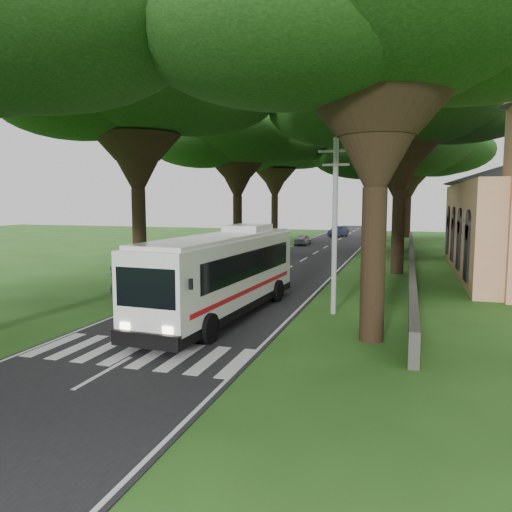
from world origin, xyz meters
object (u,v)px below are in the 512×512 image
object	(u,v)px
pole_near	(335,223)
distant_car_c	(369,228)
pole_far	(382,208)
coach_bus	(223,273)
distant_car_a	(303,240)
distant_car_b	(338,231)
pedestrian	(114,282)
pole_mid	(369,212)

from	to	relation	value
pole_near	distant_car_c	distance (m)	58.77
pole_far	distant_car_c	distance (m)	19.12
coach_bus	distant_car_a	size ratio (longest dim) A/B	3.49
pole_near	coach_bus	distance (m)	5.53
distant_car_b	pedestrian	world-z (taller)	pedestrian
distant_car_c	pedestrian	bearing A→B (deg)	71.79
pole_near	distant_car_a	world-z (taller)	pole_near
distant_car_b	pole_mid	bearing A→B (deg)	-63.71
pole_near	distant_car_a	size ratio (longest dim) A/B	2.21
coach_bus	distant_car_a	distance (m)	36.11
pole_mid	coach_bus	world-z (taller)	pole_mid
pole_near	distant_car_c	size ratio (longest dim) A/B	1.75
distant_car_c	pedestrian	size ratio (longest dim) A/B	2.61
pole_far	distant_car_b	xyz separation A→B (m)	(-6.30, 8.37, -3.42)
coach_bus	pedestrian	world-z (taller)	coach_bus
pole_far	coach_bus	world-z (taller)	pole_far
distant_car_a	distant_car_c	size ratio (longest dim) A/B	0.79
pole_near	distant_car_c	bearing A→B (deg)	92.69
distant_car_a	distant_car_c	world-z (taller)	distant_car_c
pole_near	coach_bus	size ratio (longest dim) A/B	0.63
pole_far	pedestrian	size ratio (longest dim) A/B	4.55
pole_mid	distant_car_b	bearing A→B (deg)	102.52
pole_mid	coach_bus	xyz separation A→B (m)	(-4.70, -21.91, -2.20)
pole_mid	pole_far	size ratio (longest dim) A/B	1.00
distant_car_b	distant_car_c	distance (m)	10.83
coach_bus	distant_car_c	distance (m)	60.56
pole_far	pole_mid	bearing A→B (deg)	-90.00
coach_bus	pedestrian	distance (m)	7.28
pole_near	distant_car_c	world-z (taller)	pole_near
coach_bus	distant_car_c	size ratio (longest dim) A/B	2.75
coach_bus	distant_car_b	xyz separation A→B (m)	(-1.60, 50.28, -1.22)
pedestrian	pole_far	bearing A→B (deg)	-20.20
pole_mid	pedestrian	xyz separation A→B (m)	(-11.62, -19.93, -3.30)
pole_mid	distant_car_a	xyz separation A→B (m)	(-8.50, 13.97, -3.53)
pole_far	distant_car_b	size ratio (longest dim) A/B	1.79
distant_car_c	pole_far	bearing A→B (deg)	88.82
distant_car_a	pedestrian	xyz separation A→B (m)	(-3.12, -33.89, 0.23)
pedestrian	pole_near	bearing A→B (deg)	-94.34
pole_far	coach_bus	xyz separation A→B (m)	(-4.70, -41.91, -2.20)
pole_mid	pole_far	world-z (taller)	same
pole_near	distant_car_a	xyz separation A→B (m)	(-8.50, 33.97, -3.53)
distant_car_b	pedestrian	distance (m)	48.59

